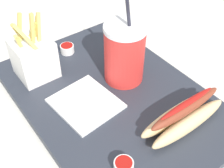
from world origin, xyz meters
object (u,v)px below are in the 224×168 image
object	(u,v)px
ketchup_cup_3	(124,166)
napkin_stack	(86,103)
hot_dog_1	(184,116)
ketchup_cup_2	(114,51)
soda_cup	(124,53)
ketchup_cup_1	(65,49)
fries_basket	(34,57)

from	to	relation	value
ketchup_cup_3	napkin_stack	world-z (taller)	ketchup_cup_3
hot_dog_1	ketchup_cup_3	distance (m)	0.15
hot_dog_1	ketchup_cup_2	bearing A→B (deg)	173.48
soda_cup	ketchup_cup_2	world-z (taller)	soda_cup
hot_dog_1	ketchup_cup_1	xyz separation A→B (m)	(-0.33, -0.06, -0.01)
ketchup_cup_1	ketchup_cup_3	size ratio (longest dim) A/B	1.01
hot_dog_1	napkin_stack	bearing A→B (deg)	-142.14
soda_cup	napkin_stack	bearing A→B (deg)	-80.29
ketchup_cup_2	ketchup_cup_3	world-z (taller)	ketchup_cup_3
hot_dog_1	napkin_stack	xyz separation A→B (m)	(-0.15, -0.12, -0.02)
hot_dog_1	ketchup_cup_1	distance (m)	0.34
ketchup_cup_1	ketchup_cup_2	world-z (taller)	ketchup_cup_1
hot_dog_1	ketchup_cup_1	size ratio (longest dim) A/B	5.48
soda_cup	fries_basket	distance (m)	0.20
ketchup_cup_2	ketchup_cup_1	bearing A→B (deg)	-128.41
fries_basket	napkin_stack	xyz separation A→B (m)	(0.15, 0.04, -0.04)
fries_basket	napkin_stack	size ratio (longest dim) A/B	1.24
soda_cup	ketchup_cup_2	distance (m)	0.11
soda_cup	ketchup_cup_1	world-z (taller)	soda_cup
napkin_stack	hot_dog_1	bearing A→B (deg)	37.86
ketchup_cup_3	ketchup_cup_2	bearing A→B (deg)	145.95
hot_dog_1	ketchup_cup_3	size ratio (longest dim) A/B	5.54
hot_dog_1	ketchup_cup_3	xyz separation A→B (m)	(0.01, -0.15, -0.01)
hot_dog_1	napkin_stack	world-z (taller)	hot_dog_1
ketchup_cup_3	napkin_stack	xyz separation A→B (m)	(-0.16, 0.03, -0.01)
ketchup_cup_2	ketchup_cup_3	xyz separation A→B (m)	(0.27, -0.18, 0.00)
napkin_stack	ketchup_cup_1	bearing A→B (deg)	162.59
soda_cup	napkin_stack	size ratio (longest dim) A/B	1.68
soda_cup	hot_dog_1	xyz separation A→B (m)	(0.17, 0.01, -0.04)
fries_basket	ketchup_cup_3	distance (m)	0.31
ketchup_cup_2	napkin_stack	distance (m)	0.18
soda_cup	ketchup_cup_2	size ratio (longest dim) A/B	6.27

